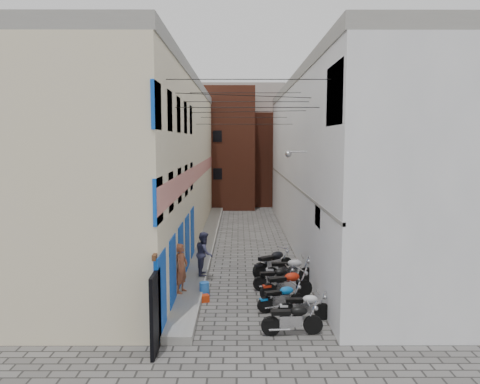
{
  "coord_description": "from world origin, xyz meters",
  "views": [
    {
      "loc": [
        -0.3,
        -12.41,
        5.66
      ],
      "look_at": [
        -0.24,
        11.71,
        3.0
      ],
      "focal_mm": 35.0,
      "sensor_mm": 36.0,
      "label": 1
    }
  ],
  "objects_px": {
    "water_jug_far": "(205,289)",
    "water_jug_near": "(204,290)",
    "motorcycle_c": "(282,296)",
    "red_crate": "(203,298)",
    "person_b": "(204,253)",
    "motorcycle_f": "(289,269)",
    "motorcycle_d": "(287,283)",
    "motorcycle_e": "(276,277)",
    "motorcycle_g": "(273,261)",
    "person_a": "(181,268)",
    "motorcycle_b": "(304,305)",
    "motorcycle_a": "(292,317)"
  },
  "relations": [
    {
      "from": "water_jug_far",
      "to": "water_jug_near",
      "type": "bearing_deg",
      "value": -90.0
    },
    {
      "from": "motorcycle_c",
      "to": "red_crate",
      "type": "xyz_separation_m",
      "value": [
        -2.67,
        0.89,
        -0.38
      ]
    },
    {
      "from": "person_b",
      "to": "water_jug_far",
      "type": "height_order",
      "value": "person_b"
    },
    {
      "from": "motorcycle_f",
      "to": "water_jug_near",
      "type": "distance_m",
      "value": 3.68
    },
    {
      "from": "motorcycle_d",
      "to": "red_crate",
      "type": "distance_m",
      "value": 3.01
    },
    {
      "from": "motorcycle_e",
      "to": "motorcycle_g",
      "type": "relative_size",
      "value": 0.81
    },
    {
      "from": "motorcycle_g",
      "to": "water_jug_near",
      "type": "bearing_deg",
      "value": -82.62
    },
    {
      "from": "motorcycle_e",
      "to": "red_crate",
      "type": "relative_size",
      "value": 4.54
    },
    {
      "from": "motorcycle_e",
      "to": "red_crate",
      "type": "xyz_separation_m",
      "value": [
        -2.64,
        -1.28,
        -0.38
      ]
    },
    {
      "from": "motorcycle_c",
      "to": "person_a",
      "type": "distance_m",
      "value": 3.73
    },
    {
      "from": "motorcycle_g",
      "to": "red_crate",
      "type": "bearing_deg",
      "value": -78.17
    },
    {
      "from": "motorcycle_b",
      "to": "water_jug_near",
      "type": "bearing_deg",
      "value": -123.1
    },
    {
      "from": "motorcycle_d",
      "to": "person_a",
      "type": "xyz_separation_m",
      "value": [
        -3.76,
        0.02,
        0.55
      ]
    },
    {
      "from": "motorcycle_d",
      "to": "water_jug_far",
      "type": "height_order",
      "value": "motorcycle_d"
    },
    {
      "from": "motorcycle_b",
      "to": "motorcycle_c",
      "type": "relative_size",
      "value": 1.0
    },
    {
      "from": "person_b",
      "to": "motorcycle_e",
      "type": "bearing_deg",
      "value": -116.94
    },
    {
      "from": "motorcycle_e",
      "to": "water_jug_far",
      "type": "height_order",
      "value": "motorcycle_e"
    },
    {
      "from": "motorcycle_b",
      "to": "water_jug_near",
      "type": "xyz_separation_m",
      "value": [
        -3.32,
        2.15,
        -0.22
      ]
    },
    {
      "from": "person_a",
      "to": "water_jug_far",
      "type": "height_order",
      "value": "person_a"
    },
    {
      "from": "motorcycle_e",
      "to": "person_a",
      "type": "bearing_deg",
      "value": -82.2
    },
    {
      "from": "motorcycle_a",
      "to": "motorcycle_f",
      "type": "height_order",
      "value": "motorcycle_f"
    },
    {
      "from": "water_jug_far",
      "to": "red_crate",
      "type": "bearing_deg",
      "value": -90.0
    },
    {
      "from": "motorcycle_b",
      "to": "water_jug_far",
      "type": "distance_m",
      "value": 4.12
    },
    {
      "from": "person_a",
      "to": "water_jug_near",
      "type": "relative_size",
      "value": 3.17
    },
    {
      "from": "motorcycle_g",
      "to": "person_a",
      "type": "distance_m",
      "value": 4.56
    },
    {
      "from": "person_a",
      "to": "water_jug_near",
      "type": "height_order",
      "value": "person_a"
    },
    {
      "from": "person_a",
      "to": "motorcycle_e",
      "type": "bearing_deg",
      "value": -55.64
    },
    {
      "from": "motorcycle_g",
      "to": "person_b",
      "type": "height_order",
      "value": "person_b"
    },
    {
      "from": "motorcycle_d",
      "to": "person_a",
      "type": "height_order",
      "value": "person_a"
    },
    {
      "from": "motorcycle_e",
      "to": "person_b",
      "type": "bearing_deg",
      "value": -122.08
    },
    {
      "from": "motorcycle_c",
      "to": "person_b",
      "type": "distance_m",
      "value": 4.48
    },
    {
      "from": "motorcycle_c",
      "to": "motorcycle_g",
      "type": "relative_size",
      "value": 0.8
    },
    {
      "from": "motorcycle_c",
      "to": "red_crate",
      "type": "distance_m",
      "value": 2.84
    },
    {
      "from": "motorcycle_f",
      "to": "motorcycle_g",
      "type": "distance_m",
      "value": 1.18
    },
    {
      "from": "motorcycle_b",
      "to": "water_jug_far",
      "type": "xyz_separation_m",
      "value": [
        -3.32,
        2.42,
        -0.26
      ]
    },
    {
      "from": "motorcycle_c",
      "to": "water_jug_near",
      "type": "relative_size",
      "value": 3.08
    },
    {
      "from": "person_b",
      "to": "water_jug_near",
      "type": "bearing_deg",
      "value": -178.82
    },
    {
      "from": "motorcycle_g",
      "to": "red_crate",
      "type": "height_order",
      "value": "motorcycle_g"
    },
    {
      "from": "motorcycle_c",
      "to": "red_crate",
      "type": "relative_size",
      "value": 4.49
    },
    {
      "from": "motorcycle_d",
      "to": "motorcycle_g",
      "type": "height_order",
      "value": "motorcycle_g"
    },
    {
      "from": "motorcycle_e",
      "to": "water_jug_near",
      "type": "xyz_separation_m",
      "value": [
        -2.64,
        -0.82,
        -0.22
      ]
    },
    {
      "from": "motorcycle_c",
      "to": "red_crate",
      "type": "bearing_deg",
      "value": -128.41
    },
    {
      "from": "motorcycle_d",
      "to": "water_jug_near",
      "type": "xyz_separation_m",
      "value": [
        -2.96,
        0.18,
        -0.3
      ]
    },
    {
      "from": "motorcycle_f",
      "to": "person_a",
      "type": "bearing_deg",
      "value": -64.99
    },
    {
      "from": "motorcycle_a",
      "to": "motorcycle_f",
      "type": "distance_m",
      "value": 5.01
    },
    {
      "from": "water_jug_far",
      "to": "person_a",
      "type": "bearing_deg",
      "value": -152.03
    },
    {
      "from": "motorcycle_b",
      "to": "motorcycle_g",
      "type": "distance_m",
      "value": 4.92
    },
    {
      "from": "motorcycle_g",
      "to": "motorcycle_e",
      "type": "bearing_deg",
      "value": -39.52
    },
    {
      "from": "motorcycle_b",
      "to": "motorcycle_d",
      "type": "height_order",
      "value": "motorcycle_d"
    },
    {
      "from": "motorcycle_a",
      "to": "motorcycle_g",
      "type": "height_order",
      "value": "motorcycle_g"
    }
  ]
}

